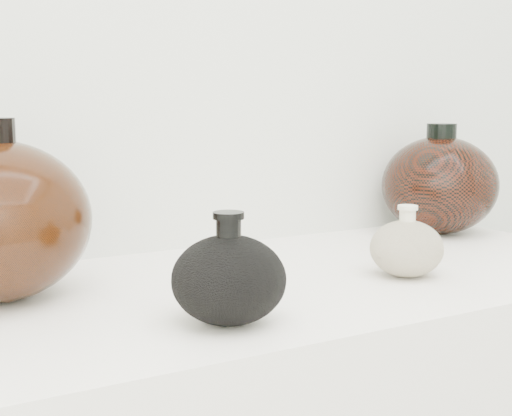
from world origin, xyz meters
TOP-DOWN VIEW (x-y plane):
  - black_gourd_vase at (-0.11, 0.80)m, footprint 0.14×0.14m
  - cream_gourd_vase at (0.20, 0.87)m, footprint 0.12×0.12m
  - right_round_pot at (0.48, 1.09)m, footprint 0.26×0.26m

SIDE VIEW (x-z plane):
  - cream_gourd_vase at x=0.20m, z-range 0.89..0.99m
  - black_gourd_vase at x=-0.11m, z-range 0.89..1.01m
  - right_round_pot at x=0.48m, z-range 0.89..1.09m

